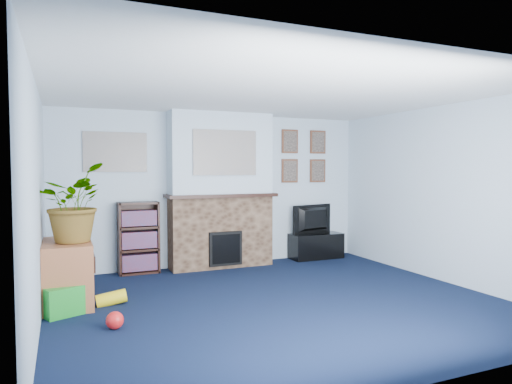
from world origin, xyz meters
name	(u,v)px	position (x,y,z in m)	size (l,w,h in m)	color
floor	(278,302)	(0.00, 0.00, 0.00)	(5.00, 4.50, 0.01)	black
ceiling	(278,93)	(0.00, 0.00, 2.40)	(5.00, 4.50, 0.01)	white
wall_back	(217,190)	(0.00, 2.25, 1.20)	(5.00, 0.04, 2.40)	silver
wall_front	(420,218)	(0.00, -2.25, 1.20)	(5.00, 0.04, 2.40)	silver
wall_left	(37,205)	(-2.50, 0.00, 1.20)	(0.04, 4.50, 2.40)	silver
wall_right	(443,194)	(2.50, 0.00, 1.20)	(0.04, 4.50, 2.40)	silver
chimney_breast	(221,191)	(0.00, 2.05, 1.18)	(1.72, 0.50, 2.40)	brown
collage_main	(225,153)	(0.00, 1.84, 1.78)	(1.00, 0.03, 0.68)	gray
collage_left	(115,152)	(-1.55, 2.23, 1.78)	(0.90, 0.03, 0.58)	gray
portrait_tl	(290,141)	(1.30, 2.23, 2.00)	(0.30, 0.03, 0.40)	brown
portrait_tr	(318,142)	(1.85, 2.23, 2.00)	(0.30, 0.03, 0.40)	brown
portrait_bl	(290,171)	(1.30, 2.23, 1.50)	(0.30, 0.03, 0.40)	brown
portrait_br	(318,171)	(1.85, 2.23, 1.50)	(0.30, 0.03, 0.40)	brown
tv_stand	(316,245)	(1.71, 2.03, 0.23)	(0.90, 0.38, 0.43)	black
television	(316,219)	(1.71, 2.05, 0.67)	(0.85, 0.11, 0.49)	black
bookshelf	(139,239)	(-1.26, 2.11, 0.50)	(0.58, 0.28, 1.05)	black
sideboard	(68,273)	(-2.24, 0.86, 0.35)	(0.51, 0.92, 0.72)	#985330
potted_plant	(71,202)	(-2.19, 0.81, 1.16)	(0.80, 0.69, 0.89)	#26661E
mantel_clock	(221,189)	(-0.01, 2.00, 1.22)	(0.11, 0.06, 0.15)	gold
mantel_candle	(235,188)	(0.22, 2.00, 1.23)	(0.05, 0.05, 0.18)	#B2BFC6
mantel_teddy	(188,190)	(-0.53, 2.00, 1.22)	(0.13, 0.13, 0.13)	slate
mantel_can	(260,189)	(0.65, 2.00, 1.21)	(0.06, 0.06, 0.12)	red
green_crate	(62,301)	(-2.30, 0.47, 0.14)	(0.39, 0.31, 0.31)	#198C26
toy_ball	(115,320)	(-1.84, -0.20, 0.09)	(0.17, 0.17, 0.17)	red
toy_block	(62,300)	(-2.30, 0.65, 0.11)	(0.18, 0.18, 0.23)	red
toy_tube	(111,299)	(-1.79, 0.63, 0.07)	(0.15, 0.15, 0.33)	yellow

